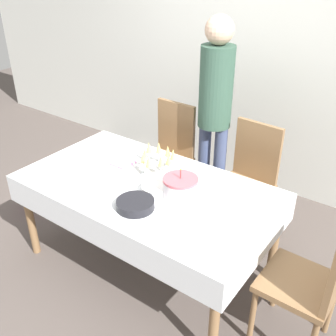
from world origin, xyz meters
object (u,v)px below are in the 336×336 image
Objects in this scene: dining_chair_far_left at (169,151)px; champagne_tray at (157,161)px; dining_chair_right_end at (315,279)px; person_standing at (215,101)px; dining_chair_far_right at (248,176)px; plate_stack_dessert at (156,188)px; plate_stack_main at (135,204)px; gift_bag at (35,195)px; birthday_cake at (180,187)px.

dining_chair_far_left reaches higher than champagne_tray.
person_standing is at bearing 142.36° from dining_chair_right_end.
dining_chair_far_left is 0.80m from dining_chair_far_right.
dining_chair_right_end is 4.95× the size of plate_stack_dessert.
plate_stack_main is 1.26m from person_standing.
dining_chair_far_left reaches higher than gift_bag.
person_standing reaches higher than gift_bag.
person_standing is (-0.12, 0.98, 0.31)m from plate_stack_dessert.
dining_chair_right_end reaches higher than plate_stack_main.
plate_stack_main is at bearing -68.89° from champagne_tray.
dining_chair_far_left reaches higher than plate_stack_main.
person_standing is at bearing 86.93° from champagne_tray.
gift_bag is at bearing 179.71° from plate_stack_dessert.
champagne_tray is at bearing -93.07° from person_standing.
dining_chair_far_right is 1.14m from plate_stack_main.
gift_bag is (-1.46, 0.01, -0.62)m from plate_stack_dessert.
dining_chair_right_end is (1.62, -0.83, 0.00)m from dining_chair_far_left.
champagne_tray is 1.46× the size of plate_stack_main.
dining_chair_far_left is 2.75× the size of champagne_tray.
plate_stack_dessert is (0.16, -0.23, -0.06)m from champagne_tray.
dining_chair_far_left is 4.15× the size of birthday_cake.
dining_chair_right_end is 0.98m from birthday_cake.
dining_chair_far_left is at bearing 115.69° from plate_stack_main.
person_standing is (-0.42, 0.13, 0.52)m from dining_chair_far_right.
dining_chair_far_right is at bearing 70.88° from plate_stack_dessert.
dining_chair_right_end is 1.15m from plate_stack_main.
plate_stack_main is 0.95× the size of gift_bag.
dining_chair_far_right is 2.75× the size of champagne_tray.
dining_chair_far_right reaches higher than birthday_cake.
plate_stack_dessert is at bearing -161.69° from birthday_cake.
birthday_cake is (-0.13, -0.80, 0.25)m from dining_chair_far_right.
dining_chair_right_end is 1.64m from person_standing.
gift_bag is (-1.63, -0.05, -0.67)m from birthday_cake.
birthday_cake reaches higher than champagne_tray.
dining_chair_far_right is 4.15× the size of birthday_cake.
person_standing is (-0.29, 0.93, 0.27)m from birthday_cake.
dining_chair_right_end is at bearing -27.03° from dining_chair_far_left.
dining_chair_far_right is (0.80, -0.00, 0.00)m from dining_chair_far_left.
plate_stack_main is 0.23m from plate_stack_dessert.
gift_bag is (-2.58, -0.02, -0.42)m from dining_chair_right_end.
plate_stack_dessert is at bearing -59.28° from dining_chair_far_left.
person_standing is 1.90m from gift_bag.
plate_stack_main is at bearing -9.17° from gift_bag.
dining_chair_right_end is at bearing -37.64° from person_standing.
gift_bag is at bearing -144.05° from person_standing.
plate_stack_main reaches higher than plate_stack_dessert.
dining_chair_far_right is at bearing 80.68° from birthday_cake.
birthday_cake is 0.96× the size of plate_stack_main.
dining_chair_far_right is at bearing 25.68° from gift_bag.
champagne_tray is 0.50m from plate_stack_main.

